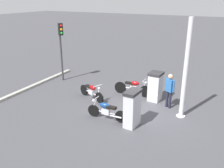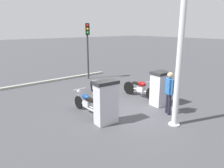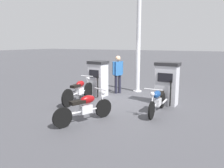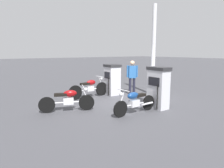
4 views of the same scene
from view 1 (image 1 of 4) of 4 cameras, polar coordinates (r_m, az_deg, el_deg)
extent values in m
plane|color=#424247|center=(11.78, 6.07, -6.10)|extent=(120.00, 120.00, 0.00)
cube|color=silver|center=(12.70, 10.14, -0.85)|extent=(0.62, 0.71, 1.41)
cube|color=black|center=(12.70, 8.95, 0.71)|extent=(0.06, 0.47, 0.32)
cube|color=#262628|center=(12.45, 10.36, 2.43)|extent=(0.68, 0.78, 0.12)
cylinder|color=black|center=(12.72, 8.32, -1.74)|extent=(0.05, 0.05, 0.92)
cube|color=silver|center=(10.10, 4.80, -6.10)|extent=(0.50, 0.82, 1.47)
cube|color=black|center=(10.06, 3.62, -4.14)|extent=(0.06, 0.55, 0.32)
cube|color=#262628|center=(9.77, 4.93, -1.91)|extent=(0.55, 0.90, 0.12)
cylinder|color=black|center=(10.12, 2.75, -7.38)|extent=(0.05, 0.05, 0.96)
cylinder|color=black|center=(13.12, 7.97, -1.77)|extent=(0.67, 0.11, 0.67)
cylinder|color=black|center=(13.57, 1.97, -0.83)|extent=(0.67, 0.11, 0.67)
cube|color=silver|center=(13.28, 5.14, -0.93)|extent=(0.37, 0.22, 0.24)
cylinder|color=silver|center=(13.31, 4.93, -1.10)|extent=(1.11, 0.12, 0.05)
ellipsoid|color=maroon|center=(13.16, 5.46, 0.16)|extent=(0.49, 0.25, 0.24)
cube|color=black|center=(13.27, 4.07, 0.25)|extent=(0.45, 0.23, 0.10)
cylinder|color=silver|center=(13.03, 7.86, -0.52)|extent=(0.26, 0.06, 0.57)
cylinder|color=silver|center=(12.94, 7.59, 0.85)|extent=(0.07, 0.56, 0.04)
sphere|color=silver|center=(12.95, 7.99, 0.29)|extent=(0.15, 0.15, 0.14)
cylinder|color=silver|center=(13.60, 2.95, -0.71)|extent=(0.55, 0.10, 0.07)
cylinder|color=black|center=(11.04, -4.36, -6.29)|extent=(0.57, 0.07, 0.56)
cylinder|color=black|center=(10.49, 2.14, -7.76)|extent=(0.57, 0.07, 0.56)
cube|color=silver|center=(10.72, -1.44, -6.49)|extent=(0.37, 0.21, 0.24)
cylinder|color=silver|center=(10.73, -1.20, -6.78)|extent=(1.02, 0.08, 0.05)
ellipsoid|color=navy|center=(10.63, -1.79, -5.06)|extent=(0.49, 0.24, 0.24)
cube|color=black|center=(10.50, -0.14, -5.56)|extent=(0.45, 0.21, 0.10)
cylinder|color=silver|center=(10.89, -4.22, -4.92)|extent=(0.26, 0.05, 0.57)
cylinder|color=silver|center=(10.73, -3.89, -3.46)|extent=(0.05, 0.56, 0.04)
sphere|color=silver|center=(10.82, -4.33, -3.94)|extent=(0.14, 0.14, 0.14)
cylinder|color=silver|center=(10.46, 0.86, -7.72)|extent=(0.55, 0.09, 0.07)
cylinder|color=black|center=(12.35, -2.99, -3.25)|extent=(0.56, 0.28, 0.58)
cylinder|color=black|center=(13.42, -6.66, -1.40)|extent=(0.56, 0.28, 0.58)
cube|color=silver|center=(12.80, -4.79, -1.94)|extent=(0.41, 0.32, 0.24)
cylinder|color=silver|center=(12.86, -4.91, -2.08)|extent=(1.00, 0.44, 0.05)
ellipsoid|color=maroon|center=(12.65, -4.64, -0.86)|extent=(0.53, 0.38, 0.24)
cube|color=black|center=(12.92, -5.52, -0.57)|extent=(0.48, 0.35, 0.10)
cylinder|color=silver|center=(12.27, -3.13, -1.91)|extent=(0.26, 0.13, 0.57)
cylinder|color=silver|center=(12.21, -3.38, -0.41)|extent=(0.24, 0.53, 0.04)
sphere|color=silver|center=(12.18, -3.09, -1.06)|extent=(0.18, 0.18, 0.14)
cylinder|color=silver|center=(13.32, -5.76, -1.44)|extent=(0.54, 0.27, 0.07)
cylinder|color=#1E1E2D|center=(12.19, 12.86, -3.43)|extent=(0.18, 0.18, 0.84)
cylinder|color=#1E1E2D|center=(12.07, 13.54, -3.73)|extent=(0.18, 0.18, 0.84)
cube|color=#265999|center=(11.86, 13.48, -0.35)|extent=(0.41, 0.35, 0.62)
cylinder|color=#265999|center=(12.01, 12.66, 0.12)|extent=(0.12, 0.12, 0.59)
cylinder|color=#265999|center=(11.71, 14.34, -0.55)|extent=(0.12, 0.12, 0.59)
sphere|color=tan|center=(11.72, 13.66, 1.74)|extent=(0.31, 0.31, 0.23)
cylinder|color=#38383A|center=(15.63, -11.92, 7.26)|extent=(0.16, 0.16, 3.64)
cube|color=black|center=(15.26, -12.07, 12.52)|extent=(0.28, 0.30, 0.72)
sphere|color=red|center=(15.14, -11.95, 13.31)|extent=(0.20, 0.20, 0.15)
sphere|color=orange|center=(15.17, -11.89, 12.49)|extent=(0.20, 0.20, 0.15)
sphere|color=green|center=(15.20, -11.83, 11.67)|extent=(0.20, 0.20, 0.15)
cylinder|color=silver|center=(10.77, 17.00, 3.16)|extent=(0.20, 0.20, 4.41)
cylinder|color=silver|center=(11.56, 15.90, -7.24)|extent=(0.40, 0.40, 0.04)
cube|color=#9E9E93|center=(15.36, -18.06, -0.40)|extent=(0.38, 7.17, 0.12)
camera|label=2|loc=(4.94, 52.49, -9.68)|focal=34.31mm
camera|label=3|loc=(13.57, -32.94, 4.56)|focal=35.90mm
camera|label=4|loc=(10.34, -40.28, -1.81)|focal=31.99mm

